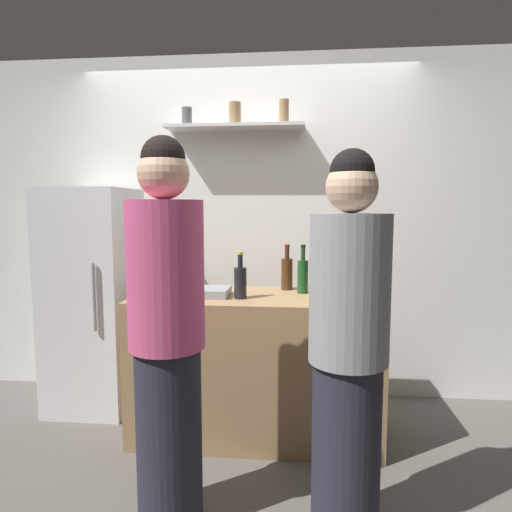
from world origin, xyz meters
TOP-DOWN VIEW (x-y plane):
  - ground_plane at (0.00, 0.00)m, footprint 5.28×5.28m
  - back_wall_assembly at (-0.00, 1.25)m, footprint 4.80×0.32m
  - refrigerator at (-1.08, 0.85)m, footprint 0.57×0.64m
  - counter at (0.14, 0.53)m, footprint 1.54×0.63m
  - baking_pan at (-0.20, 0.49)m, footprint 0.34×0.24m
  - utensil_holder at (0.53, 0.42)m, footprint 0.10×0.10m
  - wine_bottle_green_glass at (0.43, 0.64)m, footprint 0.07×0.07m
  - wine_bottle_dark_glass at (0.05, 0.43)m, footprint 0.08×0.08m
  - wine_bottle_amber_glass at (0.32, 0.76)m, footprint 0.08×0.08m
  - wine_bottle_pale_glass at (-0.55, 0.68)m, footprint 0.07×0.07m
  - water_bottle_plastic at (0.73, 0.71)m, footprint 0.09×0.09m
  - person_grey_hoodie at (0.62, -0.33)m, footprint 0.34×0.34m
  - person_pink_top at (-0.18, -0.31)m, footprint 0.34×0.34m

SIDE VIEW (x-z plane):
  - ground_plane at x=0.00m, z-range 0.00..0.00m
  - counter at x=0.14m, z-range 0.00..0.91m
  - refrigerator at x=-1.08m, z-range 0.00..1.59m
  - person_grey_hoodie at x=0.62m, z-range -0.01..1.69m
  - person_pink_top at x=-0.18m, z-range 0.00..1.77m
  - baking_pan at x=-0.20m, z-range 0.91..0.96m
  - utensil_holder at x=0.53m, z-range 0.86..1.07m
  - water_bottle_plastic at x=0.73m, z-range 0.89..1.12m
  - wine_bottle_dark_glass at x=0.05m, z-range 0.87..1.16m
  - wine_bottle_amber_glass at x=0.32m, z-range 0.87..1.18m
  - wine_bottle_green_glass at x=0.43m, z-range 0.87..1.18m
  - wine_bottle_pale_glass at x=-0.55m, z-range 0.87..1.20m
  - back_wall_assembly at x=0.00m, z-range 0.01..2.61m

